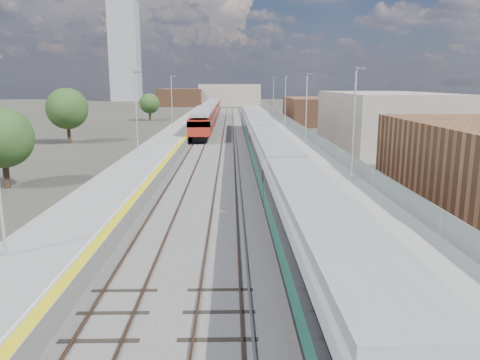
{
  "coord_description": "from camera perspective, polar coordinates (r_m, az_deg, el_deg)",
  "views": [
    {
      "loc": [
        -1.58,
        -9.05,
        7.5
      ],
      "look_at": [
        -1.09,
        16.38,
        2.2
      ],
      "focal_mm": 35.0,
      "sensor_mm": 36.0,
      "label": 1
    }
  ],
  "objects": [
    {
      "name": "ground",
      "position": [
        59.54,
        0.43,
        4.54
      ],
      "size": [
        320.0,
        320.0,
        0.0
      ],
      "primitive_type": "plane",
      "color": "#47443A",
      "rests_on": "ground"
    },
    {
      "name": "ballast_bed",
      "position": [
        62.0,
        -1.72,
        4.85
      ],
      "size": [
        10.5,
        155.0,
        0.06
      ],
      "primitive_type": "cube",
      "color": "#565451",
      "rests_on": "ground"
    },
    {
      "name": "tracks",
      "position": [
        63.66,
        -1.16,
        5.1
      ],
      "size": [
        8.96,
        160.0,
        0.17
      ],
      "color": "#4C3323",
      "rests_on": "ground"
    },
    {
      "name": "platform_right",
      "position": [
        62.31,
        5.25,
        5.31
      ],
      "size": [
        4.7,
        155.0,
        8.52
      ],
      "color": "slate",
      "rests_on": "ground"
    },
    {
      "name": "platform_left",
      "position": [
        62.38,
        -8.0,
        5.24
      ],
      "size": [
        4.3,
        155.0,
        8.52
      ],
      "color": "slate",
      "rests_on": "ground"
    },
    {
      "name": "buildings",
      "position": [
        148.6,
        -7.68,
        12.91
      ],
      "size": [
        72.0,
        185.5,
        40.0
      ],
      "color": "brown",
      "rests_on": "ground"
    },
    {
      "name": "green_train",
      "position": [
        43.95,
        2.94,
        4.69
      ],
      "size": [
        2.7,
        75.26,
        2.97
      ],
      "color": "black",
      "rests_on": "ground"
    },
    {
      "name": "red_train",
      "position": [
        86.0,
        -3.75,
        8.18
      ],
      "size": [
        2.88,
        58.37,
        3.63
      ],
      "color": "black",
      "rests_on": "ground"
    },
    {
      "name": "tree_a",
      "position": [
        37.29,
        -26.97,
        4.59
      ],
      "size": [
        4.3,
        4.3,
        5.82
      ],
      "color": "#382619",
      "rests_on": "ground"
    },
    {
      "name": "tree_b",
      "position": [
        62.38,
        -20.33,
        8.16
      ],
      "size": [
        5.1,
        5.1,
        6.91
      ],
      "color": "#382619",
      "rests_on": "ground"
    },
    {
      "name": "tree_c",
      "position": [
        96.58,
        -10.97,
        9.14
      ],
      "size": [
        4.01,
        4.01,
        5.43
      ],
      "color": "#382619",
      "rests_on": "ground"
    },
    {
      "name": "tree_d",
      "position": [
        84.89,
        15.04,
        8.57
      ],
      "size": [
        3.93,
        3.93,
        5.32
      ],
      "color": "#382619",
      "rests_on": "ground"
    }
  ]
}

